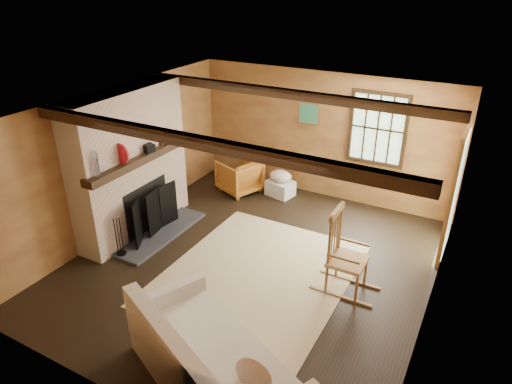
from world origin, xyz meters
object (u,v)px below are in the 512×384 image
Objects in this scene: rocking_chair at (345,257)px; armchair at (239,176)px; sofa at (210,369)px; laundry_basket at (280,188)px; fireplace at (132,169)px.

armchair is (-2.83, 2.00, -0.18)m from rocking_chair.
armchair is (-2.18, 4.32, 0.02)m from sofa.
sofa reaches higher than armchair.
laundry_basket is at bearing 131.60° from sofa.
armchair is (-0.80, -0.22, 0.18)m from laundry_basket.
laundry_basket is (-1.38, 4.54, -0.17)m from sofa.
sofa is at bearing 48.90° from armchair.
fireplace is 3.27× the size of armchair.
sofa is (-0.65, -2.32, -0.20)m from rocking_chair.
fireplace is 3.65m from rocking_chair.
laundry_basket is at bearing 55.65° from fireplace.
rocking_chair is 0.51× the size of sofa.
sofa is at bearing -73.07° from laundry_basket.
sofa is at bearing -37.03° from fireplace.
armchair is (0.78, 2.09, -0.77)m from fireplace.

